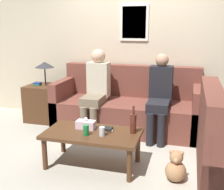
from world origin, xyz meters
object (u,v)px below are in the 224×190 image
Objects in this scene: coffee_table at (92,136)px; teddy_bear at (176,168)px; person_left at (96,87)px; wine_bottle at (133,123)px; couch_main at (127,108)px; person_right at (160,93)px; drinking_glass at (102,131)px.

teddy_bear is (0.99, -0.09, -0.22)m from coffee_table.
wine_bottle is at bearing -52.32° from person_left.
couch_main reaches higher than wine_bottle.
teddy_bear is at bearing -74.96° from person_right.
drinking_glass is at bearing -113.03° from person_right.
wine_bottle is at bearing 158.95° from teddy_bear.
coffee_table is 0.20m from drinking_glass.
coffee_table is 1.02m from teddy_bear.
wine_bottle is 3.10× the size of drinking_glass.
person_left is 1.91m from teddy_bear.
person_right reaches higher than wine_bottle.
drinking_glass is 0.09× the size of person_right.
person_right is at bearing 105.04° from teddy_bear.
person_left is (-0.49, 1.23, 0.23)m from drinking_glass.
coffee_table is at bearing -120.39° from person_right.
couch_main is at bearing 24.24° from person_left.
wine_bottle is (0.35, -1.26, 0.21)m from couch_main.
person_right reaches higher than coffee_table.
person_left is 1.03× the size of person_right.
couch_main is 1.45m from drinking_glass.
person_right reaches higher than drinking_glass.
wine_bottle is at bearing 12.57° from coffee_table.
person_right is 3.49× the size of teddy_bear.
person_left reaches higher than couch_main.
couch_main reaches higher than drinking_glass.
person_left is (-0.46, -0.21, 0.37)m from couch_main.
teddy_bear is (0.52, -0.20, -0.40)m from wine_bottle.
teddy_bear is (1.33, -1.25, -0.55)m from person_left.
couch_main is at bearing 91.10° from drinking_glass.
person_left is (-0.34, 1.16, 0.34)m from coffee_table.
drinking_glass reaches higher than coffee_table.
coffee_table is at bearing -73.54° from person_left.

